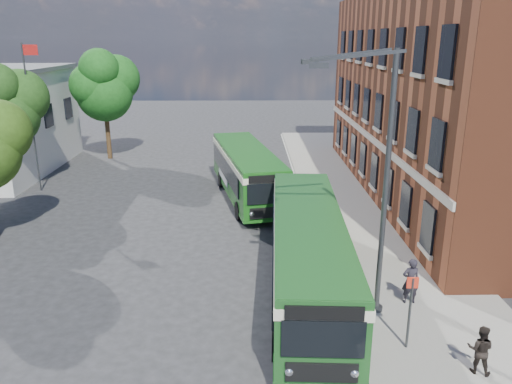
{
  "coord_description": "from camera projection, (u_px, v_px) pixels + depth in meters",
  "views": [
    {
      "loc": [
        0.79,
        -17.43,
        9.3
      ],
      "look_at": [
        1.08,
        5.41,
        2.2
      ],
      "focal_mm": 35.0,
      "sensor_mm": 36.0,
      "label": 1
    }
  ],
  "objects": [
    {
      "name": "street_lamp",
      "position": [
        375.0,
        183.0,
        16.13
      ],
      "size": [
        2.96,
        2.38,
        9.0
      ],
      "color": "#35373A",
      "rests_on": "ground"
    },
    {
      "name": "ground",
      "position": [
        230.0,
        287.0,
        19.4
      ],
      "size": [
        120.0,
        120.0,
        0.0
      ],
      "primitive_type": "plane",
      "color": "#262628",
      "rests_on": "ground"
    },
    {
      "name": "pedestrian_b",
      "position": [
        480.0,
        349.0,
        14.05
      ],
      "size": [
        0.89,
        0.82,
        1.47
      ],
      "primitive_type": "imported",
      "rotation": [
        0.0,
        0.0,
        2.68
      ],
      "color": "black",
      "rests_on": "pavement"
    },
    {
      "name": "tree_right",
      "position": [
        104.0,
        85.0,
        38.34
      ],
      "size": [
        5.07,
        4.82,
        8.55
      ],
      "color": "#382614",
      "rests_on": "ground"
    },
    {
      "name": "tree_mid",
      "position": [
        5.0,
        105.0,
        29.95
      ],
      "size": [
        4.72,
        4.49,
        7.97
      ],
      "color": "#382614",
      "rests_on": "ground"
    },
    {
      "name": "bus_stop_sign",
      "position": [
        410.0,
        308.0,
        15.01
      ],
      "size": [
        0.35,
        0.08,
        2.52
      ],
      "color": "#35373A",
      "rests_on": "ground"
    },
    {
      "name": "kerb_line",
      "position": [
        308.0,
        216.0,
        27.08
      ],
      "size": [
        0.12,
        48.0,
        0.01
      ],
      "primitive_type": "cube",
      "color": "beige",
      "rests_on": "ground"
    },
    {
      "name": "flagpole",
      "position": [
        31.0,
        113.0,
        30.2
      ],
      "size": [
        0.95,
        0.1,
        9.0
      ],
      "color": "#35373A",
      "rests_on": "ground"
    },
    {
      "name": "pedestrian_a",
      "position": [
        410.0,
        281.0,
        17.75
      ],
      "size": [
        0.65,
        0.46,
        1.71
      ],
      "primitive_type": "imported",
      "rotation": [
        0.0,
        0.0,
        3.21
      ],
      "color": "black",
      "rests_on": "pavement"
    },
    {
      "name": "bus_rear",
      "position": [
        247.0,
        169.0,
        29.66
      ],
      "size": [
        4.69,
        11.28,
        3.02
      ],
      "color": "#195817",
      "rests_on": "ground"
    },
    {
      "name": "pavement",
      "position": [
        364.0,
        215.0,
        27.1
      ],
      "size": [
        6.0,
        48.0,
        0.15
      ],
      "primitive_type": "cube",
      "color": "gray",
      "rests_on": "ground"
    },
    {
      "name": "bus_front",
      "position": [
        308.0,
        247.0,
        18.58
      ],
      "size": [
        3.18,
        12.52,
        3.02
      ],
      "color": "#1B4E1D",
      "rests_on": "ground"
    },
    {
      "name": "brick_office",
      "position": [
        477.0,
        79.0,
        28.96
      ],
      "size": [
        12.1,
        26.0,
        14.2
      ],
      "color": "brown",
      "rests_on": "ground"
    }
  ]
}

